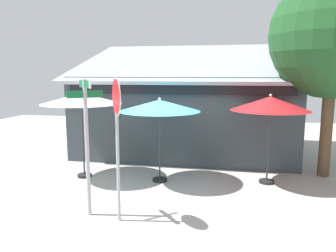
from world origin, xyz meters
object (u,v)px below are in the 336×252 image
Objects in this scene: street_sign_post at (87,135)px; patio_umbrella_crimson_right at (270,104)px; stop_sign at (117,122)px; patio_umbrella_teal_center at (159,106)px; patio_umbrella_ivory_left at (81,99)px.

patio_umbrella_crimson_right is (4.20, 3.08, 0.48)m from street_sign_post.
patio_umbrella_crimson_right is (3.43, 3.23, 0.15)m from stop_sign.
stop_sign is 1.24× the size of patio_umbrella_teal_center.
patio_umbrella_teal_center is 3.17m from patio_umbrella_crimson_right.
patio_umbrella_crimson_right is (3.14, 0.46, 0.08)m from patio_umbrella_teal_center.
street_sign_post is 0.99× the size of stop_sign.
street_sign_post is 5.23m from patio_umbrella_crimson_right.
stop_sign reaches higher than patio_umbrella_ivory_left.
patio_umbrella_crimson_right is (5.55, 0.49, -0.09)m from patio_umbrella_ivory_left.
patio_umbrella_crimson_right is at bearing 5.08° from patio_umbrella_ivory_left.
street_sign_post is 2.86m from patio_umbrella_teal_center.
patio_umbrella_ivory_left is 2.42m from patio_umbrella_teal_center.
patio_umbrella_teal_center is (2.42, 0.03, -0.17)m from patio_umbrella_ivory_left.
street_sign_post reaches higher than patio_umbrella_crimson_right.
street_sign_post is 1.15× the size of patio_umbrella_ivory_left.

